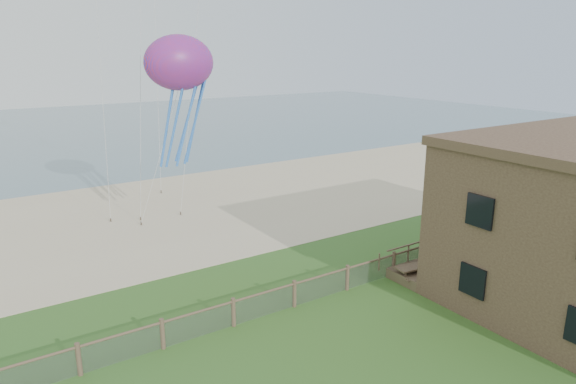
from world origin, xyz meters
name	(u,v)px	position (x,y,z in m)	size (l,w,h in m)	color
ground	(391,376)	(0.00, 0.00, 0.00)	(160.00, 160.00, 0.00)	#3C6121
sand_beach	(165,213)	(0.00, 22.00, 0.00)	(72.00, 20.00, 0.02)	#C2AE8C
ocean	(52,132)	(0.00, 66.00, 0.00)	(160.00, 68.00, 0.02)	slate
chainlink_fence	(294,295)	(0.00, 6.00, 0.55)	(36.20, 0.20, 1.25)	brown
motel_deck	(497,248)	(13.00, 5.00, 0.25)	(15.00, 2.00, 0.50)	brown
picnic_table	(415,272)	(6.49, 5.00, 0.43)	(2.03, 1.53, 0.86)	brown
octopus_kite	(181,99)	(-0.19, 17.46, 8.23)	(3.80, 2.68, 7.82)	red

